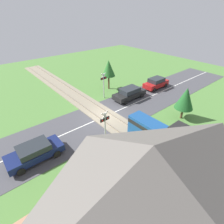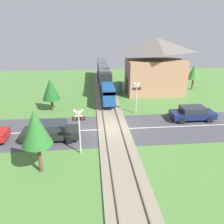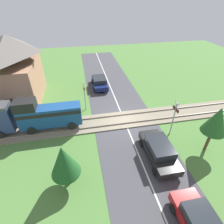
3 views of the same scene
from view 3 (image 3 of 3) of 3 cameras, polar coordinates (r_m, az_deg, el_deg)
ground_plane at (r=18.24m, az=3.97°, el=-2.64°), size 60.00×60.00×0.00m
road_surface at (r=18.23m, az=3.97°, el=-2.61°), size 48.00×6.40×0.02m
track_bed at (r=18.20m, az=3.98°, el=-2.47°), size 2.80×48.00×0.24m
car_near_crossing at (r=14.52m, az=15.06°, el=-11.90°), size 4.56×1.98×1.51m
car_far_side at (r=24.41m, az=-4.08°, el=9.78°), size 4.27×1.99×1.39m
crossing_signal_west_approach at (r=16.21m, az=19.72°, el=-0.70°), size 0.90×0.18×3.47m
crossing_signal_east_approach at (r=18.92m, az=-9.02°, el=6.44°), size 0.90×0.18×3.47m
station_building at (r=23.12m, az=-29.07°, el=11.82°), size 8.19×4.93×7.42m
pedestrian_by_station at (r=20.29m, az=-29.96°, el=-0.77°), size 0.44×0.44×1.77m
tree_by_station at (r=29.57m, az=-28.50°, el=14.24°), size 1.81×1.81×3.73m
tree_roadside_hedge at (r=11.66m, az=-15.46°, el=-15.06°), size 1.93×1.93×3.58m
tree_beyond_track at (r=15.33m, az=31.06°, el=-2.38°), size 1.86×1.86×4.21m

